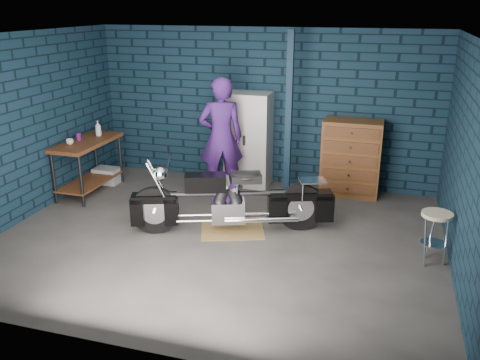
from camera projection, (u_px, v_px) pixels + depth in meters
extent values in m
plane|color=#4E4C49|center=(219.00, 237.00, 7.04)|extent=(6.00, 6.00, 0.00)
cube|color=#0F2534|center=(264.00, 107.00, 8.85)|extent=(6.00, 0.02, 2.70)
cube|color=#0F2534|center=(23.00, 128.00, 7.40)|extent=(0.02, 5.00, 2.70)
cube|color=#0F2534|center=(466.00, 163.00, 5.78)|extent=(0.02, 5.00, 2.70)
cube|color=silver|center=(216.00, 36.00, 6.14)|extent=(6.00, 5.00, 0.02)
cube|color=#102334|center=(289.00, 116.00, 8.21)|extent=(0.10, 0.10, 2.70)
cube|color=brown|center=(89.00, 167.00, 8.58)|extent=(0.60, 1.40, 0.91)
cube|color=olive|center=(233.00, 230.00, 7.25)|extent=(1.06, 0.92, 0.01)
imported|color=#461E73|center=(221.00, 138.00, 8.31)|extent=(0.85, 0.73, 1.98)
cube|color=#96999E|center=(107.00, 175.00, 9.13)|extent=(0.44, 0.32, 0.28)
cube|color=beige|center=(248.00, 140.00, 8.84)|extent=(0.77, 0.55, 1.64)
cube|color=brown|center=(351.00, 158.00, 8.42)|extent=(0.96, 0.53, 1.27)
imported|color=beige|center=(70.00, 142.00, 8.18)|extent=(0.14, 0.14, 0.09)
cylinder|color=#52175E|center=(79.00, 137.00, 8.43)|extent=(0.09, 0.09, 0.12)
imported|color=#96999E|center=(98.00, 128.00, 8.69)|extent=(0.12, 0.12, 0.27)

